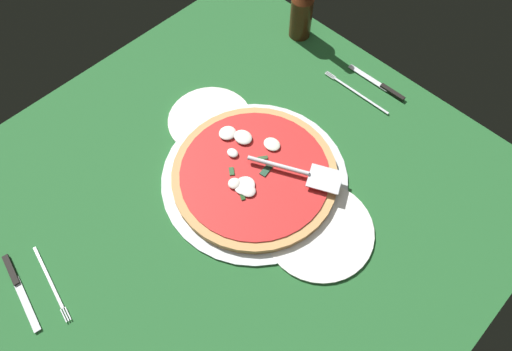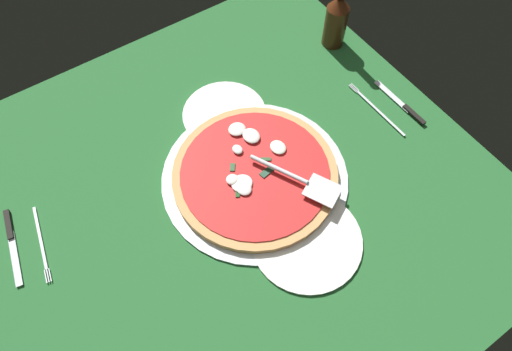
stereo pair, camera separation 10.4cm
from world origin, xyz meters
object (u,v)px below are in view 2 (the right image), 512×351
Objects in this scene: dinner_plate_left at (224,114)px; pizza_server at (300,179)px; dinner_plate_right at (306,240)px; place_setting_near at (27,242)px; place_setting_far at (390,108)px; beer_bottle at (336,18)px; pizza at (256,175)px.

pizza_server is (27.28, 2.61, 3.81)cm from dinner_plate_left.
dinner_plate_left is 38.67cm from dinner_plate_right.
dinner_plate_right is at bearing 67.08° from place_setting_near.
beer_bottle is (-26.60, 2.74, 8.24)cm from place_setting_far.
dinner_plate_left is 27.67cm from pizza_server.
beer_bottle is at bearing 97.07° from dinner_plate_left.
beer_bottle reaches higher than place_setting_far.
pizza is 49.36cm from beer_bottle.
pizza is at bearing 84.66° from place_setting_near.
dinner_plate_left is 41.83cm from place_setting_far.
place_setting_near is 0.95× the size of beer_bottle.
pizza is (19.71, -3.92, 1.39)cm from dinner_plate_left.
beer_bottle reaches higher than dinner_plate_right.
pizza_server is 33.75cm from place_setting_far.
place_setting_far is 27.98cm from beer_bottle.
pizza reaches higher than dinner_plate_right.
place_setting_near reaches higher than dinner_plate_left.
pizza_server is at bearing 79.43° from place_setting_near.
place_setting_far is (-5.45, 33.07, -3.96)cm from pizza_server.
pizza reaches higher than dinner_plate_left.
pizza is 39.69cm from place_setting_far.
place_setting_near is 1.07× the size of place_setting_far.
place_setting_near is (-33.06, -49.41, -0.15)cm from dinner_plate_right.
pizza_server is at bearing 40.75° from pizza.
dinner_plate_left is 39.55cm from beer_bottle.
place_setting_far is 0.89× the size of beer_bottle.
place_setting_far is at bearing 86.93° from pizza.
pizza_server is at bearing -48.18° from beer_bottle.
beer_bottle is (-24.47, 42.34, 6.69)cm from pizza.
pizza_server is (7.57, 6.53, 2.42)cm from pizza.
place_setting_far is (2.13, 39.60, -1.55)cm from pizza.
place_setting_far is at bearing 90.39° from place_setting_near.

